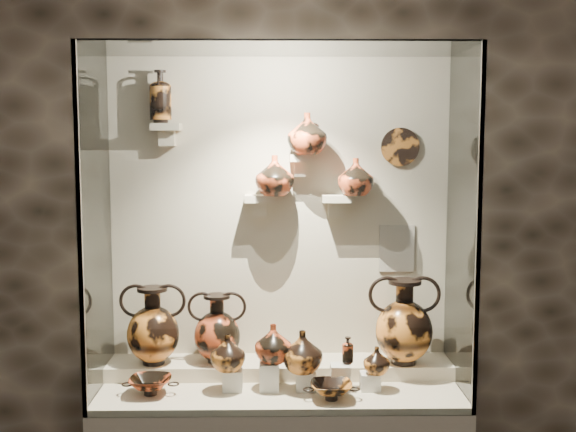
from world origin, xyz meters
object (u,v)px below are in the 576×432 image
object	(u,v)px
amphora_left	(153,325)
amphora_right	(404,321)
jug_b	(273,343)
jug_c	(302,351)
jug_e	(376,360)
amphora_mid	(217,328)
ovoid_vase_c	(356,177)
ovoid_vase_b	(307,134)
ovoid_vase_a	(275,175)
lekythos_small	(348,349)
kylix_left	(150,384)
kylix_right	(331,389)
jug_a	(228,352)
lekythos_tall	(160,93)

from	to	relation	value
amphora_left	amphora_right	distance (m)	1.22
jug_b	jug_c	distance (m)	0.14
amphora_right	jug_e	size ratio (longest dim) A/B	3.26
amphora_mid	ovoid_vase_c	xyz separation A→B (m)	(0.68, 0.05, 0.74)
amphora_right	amphora_left	bearing A→B (deg)	165.07
amphora_left	jug_b	xyz separation A→B (m)	(0.59, -0.18, -0.04)
jug_b	amphora_left	bearing A→B (deg)	-175.60
jug_b	jug_e	bearing A→B (deg)	18.13
amphora_right	ovoid_vase_b	world-z (taller)	ovoid_vase_b
amphora_left	ovoid_vase_a	world-z (taller)	ovoid_vase_a
ovoid_vase_b	amphora_right	bearing A→B (deg)	-27.87
lekythos_small	amphora_mid	bearing A→B (deg)	153.18
kylix_left	ovoid_vase_a	bearing A→B (deg)	52.29
kylix_left	ovoid_vase_a	world-z (taller)	ovoid_vase_a
lekythos_small	kylix_left	bearing A→B (deg)	174.21
jug_b	kylix_right	bearing A→B (deg)	-6.79
amphora_mid	jug_c	distance (m)	0.47
jug_a	ovoid_vase_a	size ratio (longest dim) A/B	0.86
amphora_left	amphora_right	bearing A→B (deg)	-18.41
jug_a	ovoid_vase_b	world-z (taller)	ovoid_vase_b
jug_b	kylix_right	xyz separation A→B (m)	(0.26, -0.14, -0.17)
amphora_left	kylix_right	bearing A→B (deg)	-38.14
kylix_right	ovoid_vase_a	size ratio (longest dim) A/B	1.23
jug_a	jug_c	distance (m)	0.34
amphora_right	kylix_right	size ratio (longest dim) A/B	1.73
jug_a	kylix_left	bearing A→B (deg)	-175.78
jug_c	jug_e	bearing A→B (deg)	-14.31
ovoid_vase_b	jug_b	bearing A→B (deg)	-144.44
jug_c	kylix_left	distance (m)	0.71
amphora_right	ovoid_vase_b	xyz separation A→B (m)	(-0.47, 0.07, 0.91)
kylix_left	amphora_left	bearing A→B (deg)	120.48
jug_c	lekythos_tall	size ratio (longest dim) A/B	0.68
amphora_right	kylix_right	distance (m)	0.53
jug_c	kylix_right	bearing A→B (deg)	-56.10
amphora_left	kylix_left	xyz separation A→B (m)	(0.02, -0.24, -0.21)
amphora_left	ovoid_vase_b	bearing A→B (deg)	-13.38
jug_a	jug_e	bearing A→B (deg)	-1.65
jug_c	jug_e	distance (m)	0.35
jug_b	ovoid_vase_b	world-z (taller)	ovoid_vase_b
jug_b	lekythos_tall	xyz separation A→B (m)	(-0.54, 0.27, 1.16)
kylix_left	lekythos_tall	xyz separation A→B (m)	(0.02, 0.33, 1.33)
ovoid_vase_a	jug_c	bearing A→B (deg)	-52.12
amphora_left	amphora_right	size ratio (longest dim) A/B	0.91
amphora_mid	kylix_left	world-z (taller)	amphora_mid
jug_b	lekythos_small	size ratio (longest dim) A/B	1.26
amphora_mid	amphora_right	bearing A→B (deg)	-2.95
amphora_right	lekythos_tall	xyz separation A→B (m)	(-1.18, 0.11, 1.10)
jug_c	ovoid_vase_b	distance (m)	1.03
lekythos_small	kylix_right	xyz separation A→B (m)	(-0.09, -0.14, -0.14)
ovoid_vase_b	ovoid_vase_a	bearing A→B (deg)	160.09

